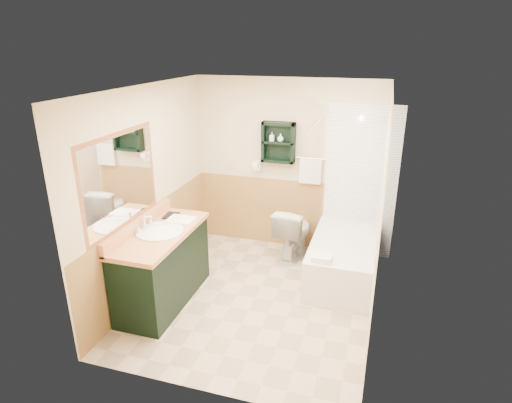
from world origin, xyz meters
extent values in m
plane|color=#CBB294|center=(0.00, 0.00, 0.00)|extent=(3.00, 3.00, 0.00)
cube|color=#FFEFC7|center=(0.00, 1.52, 1.20)|extent=(2.60, 0.04, 2.40)
cube|color=#FFEFC7|center=(-1.32, 0.00, 1.20)|extent=(0.04, 3.00, 2.40)
cube|color=#FFEFC7|center=(1.32, 0.00, 1.20)|extent=(0.04, 3.00, 2.40)
cube|color=white|center=(0.00, 0.00, 2.42)|extent=(2.60, 3.00, 0.04)
cube|color=black|center=(-0.10, 1.41, 1.55)|extent=(0.45, 0.15, 0.55)
cylinder|color=silver|center=(0.53, 0.75, 2.00)|extent=(0.03, 1.60, 0.03)
cube|color=black|center=(-0.99, -0.34, 0.44)|extent=(0.59, 1.37, 0.87)
cube|color=silver|center=(0.93, 0.78, 0.26)|extent=(0.79, 1.50, 0.52)
imported|color=silver|center=(0.20, 1.17, 0.36)|extent=(0.51, 0.78, 0.72)
cube|color=white|center=(-0.90, -0.02, 0.89)|extent=(0.30, 0.24, 0.04)
imported|color=black|center=(-1.16, 0.09, 0.98)|extent=(0.16, 0.03, 0.21)
cube|color=white|center=(0.73, 0.16, 0.56)|extent=(0.21, 0.18, 0.07)
imported|color=silver|center=(-0.19, 1.40, 1.59)|extent=(0.06, 0.12, 0.06)
imported|color=silver|center=(-0.07, 1.40, 1.61)|extent=(0.11, 0.13, 0.08)
camera|label=1|loc=(1.25, -4.13, 2.84)|focal=30.00mm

